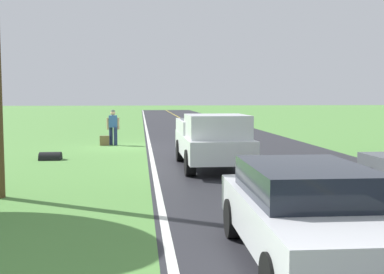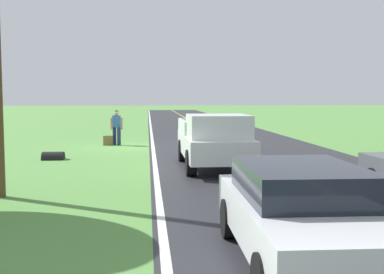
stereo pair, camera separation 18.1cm
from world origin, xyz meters
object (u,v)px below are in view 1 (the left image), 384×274
hitchhiker_walking (113,125)px  pickup_truck_passing (212,139)px  suitcase_carried (105,141)px  sedan_ahead_same_lane (308,212)px

hitchhiker_walking → pickup_truck_passing: pickup_truck_passing is taller
pickup_truck_passing → suitcase_carried: bearing=-62.6°
hitchhiker_walking → pickup_truck_passing: size_ratio=0.32×
hitchhiker_walking → suitcase_carried: bearing=14.0°
pickup_truck_passing → sedan_ahead_same_lane: pickup_truck_passing is taller
suitcase_carried → pickup_truck_passing: bearing=24.2°
pickup_truck_passing → sedan_ahead_same_lane: 9.15m
hitchhiker_walking → suitcase_carried: size_ratio=3.69×
pickup_truck_passing → sedan_ahead_same_lane: (0.01, 9.15, -0.21)m
suitcase_carried → pickup_truck_passing: (-4.12, 7.95, 0.73)m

